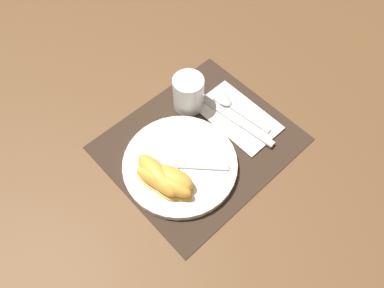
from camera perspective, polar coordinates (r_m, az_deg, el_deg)
The scene contains 11 objects.
ground_plane at distance 0.88m, azimuth 1.16°, elevation 0.06°, with size 3.00×3.00×0.00m, color brown.
placemat at distance 0.88m, azimuth 1.16°, elevation 0.13°, with size 0.41×0.36×0.00m.
plate at distance 0.84m, azimuth -1.83°, elevation -3.14°, with size 0.26×0.26×0.02m.
juice_glass at distance 0.91m, azimuth -0.55°, elevation 7.57°, with size 0.07×0.07×0.09m.
napkin at distance 0.92m, azimuth 6.93°, elevation 4.16°, with size 0.12×0.20×0.00m.
knife at distance 0.91m, azimuth 6.87°, elevation 3.54°, with size 0.04×0.22×0.01m.
spoon at distance 0.93m, azimuth 5.69°, elevation 6.08°, with size 0.04×0.18×0.01m.
fork at distance 0.82m, azimuth -1.54°, elevation -3.27°, with size 0.14×0.14×0.00m.
citrus_wedge_0 at distance 0.80m, azimuth -5.30°, elevation -4.83°, with size 0.05×0.13×0.05m.
citrus_wedge_1 at distance 0.79m, azimuth -4.35°, elevation -5.87°, with size 0.09×0.14×0.04m.
citrus_wedge_2 at distance 0.79m, azimuth -3.18°, elevation -5.33°, with size 0.09×0.11×0.04m.
Camera 1 is at (-0.33, -0.32, 0.75)m, focal length 35.00 mm.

